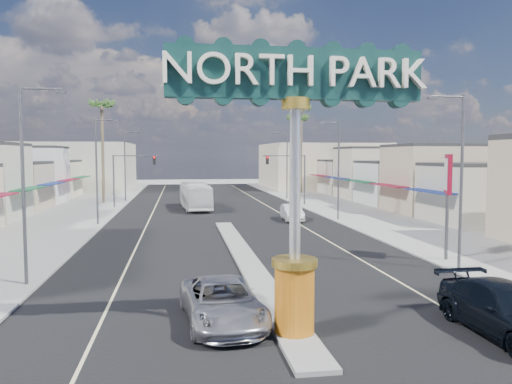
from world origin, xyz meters
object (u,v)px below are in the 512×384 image
object	(u,v)px
gateway_sign	(295,156)
palm_right_mid	(298,123)
suv_left	(222,302)
traffic_signal_left	(130,170)
streetlight_l_mid	(99,166)
streetlight_l_far	(126,162)
traffic_signal_right	(290,170)
suv_right	(507,311)
streetlight_l_near	(27,175)
streetlight_r_near	(459,173)
palm_left_far	(102,110)
city_bus	(195,196)
streetlight_r_far	(286,162)
palm_right_far	(301,114)
bank_pylon_sign	(448,180)
car_parked_right	(292,213)
streetlight_r_mid	(337,165)

from	to	relation	value
gateway_sign	palm_right_mid	distance (m)	55.76
suv_left	traffic_signal_left	bearing A→B (deg)	94.55
streetlight_l_mid	streetlight_l_far	bearing A→B (deg)	90.00
palm_right_mid	traffic_signal_right	bearing A→B (deg)	-107.63
traffic_signal_left	traffic_signal_right	distance (m)	18.37
traffic_signal_right	suv_right	size ratio (longest dim) A/B	1.03
streetlight_l_far	palm_right_mid	bearing A→B (deg)	9.69
streetlight_l_near	streetlight_l_far	size ratio (longest dim) A/B	1.00
traffic_signal_left	streetlight_r_near	world-z (taller)	streetlight_r_near
streetlight_l_mid	streetlight_r_near	world-z (taller)	same
streetlight_l_mid	palm_left_far	bearing A→B (deg)	97.31
traffic_signal_left	suv_left	bearing A→B (deg)	-80.20
traffic_signal_left	traffic_signal_right	size ratio (longest dim) A/B	1.00
streetlight_l_mid	palm_right_mid	world-z (taller)	palm_right_mid
streetlight_r_near	city_bus	world-z (taller)	streetlight_r_near
streetlight_l_far	suv_right	xyz separation A→B (m)	(17.40, -50.94, -4.22)
streetlight_r_far	palm_right_far	xyz separation A→B (m)	(4.57, 10.00, 7.32)
palm_right_mid	streetlight_l_far	bearing A→B (deg)	-170.31
gateway_sign	suv_left	size ratio (longest dim) A/B	1.65
city_bus	suv_left	bearing A→B (deg)	-95.10
palm_right_mid	bank_pylon_sign	xyz separation A→B (m)	(-1.93, -43.88, -6.03)
suv_right	streetlight_r_near	bearing A→B (deg)	67.47
streetlight_r_near	bank_pylon_sign	bearing A→B (deg)	73.29
city_bus	gateway_sign	bearing A→B (deg)	-91.89
palm_right_far	bank_pylon_sign	world-z (taller)	palm_right_far
streetlight_l_near	streetlight_l_far	bearing A→B (deg)	90.00
streetlight_l_near	streetlight_l_mid	size ratio (longest dim) A/B	1.00
suv_left	bank_pylon_sign	size ratio (longest dim) A/B	0.94
suv_right	car_parked_right	size ratio (longest dim) A/B	1.29
gateway_sign	palm_right_far	bearing A→B (deg)	75.97
gateway_sign	bank_pylon_sign	size ratio (longest dim) A/B	1.55
traffic_signal_left	city_bus	distance (m)	8.01
traffic_signal_left	streetlight_l_near	world-z (taller)	streetlight_l_near
streetlight_r_near	palm_right_far	world-z (taller)	palm_right_far
traffic_signal_right	city_bus	distance (m)	11.73
streetlight_r_mid	car_parked_right	xyz separation A→B (m)	(-4.02, 0.56, -4.32)
gateway_sign	traffic_signal_right	bearing A→B (deg)	77.67
streetlight_r_near	streetlight_r_far	distance (m)	42.00
palm_left_far	suv_right	distance (m)	53.92
streetlight_l_mid	streetlight_l_far	world-z (taller)	same
suv_right	streetlight_l_far	bearing A→B (deg)	107.52
streetlight_r_near	suv_left	distance (m)	14.78
streetlight_r_mid	palm_right_far	world-z (taller)	palm_right_far
gateway_sign	streetlight_r_far	distance (m)	51.10
palm_left_far	palm_right_mid	distance (m)	26.70
gateway_sign	streetlight_r_near	size ratio (longest dim) A/B	1.02
suv_right	car_parked_right	distance (m)	29.51
palm_right_mid	palm_right_far	bearing A→B (deg)	71.57
streetlight_l_far	palm_left_far	distance (m)	7.21
streetlight_l_mid	suv_left	xyz separation A→B (m)	(8.21, -26.32, -4.30)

